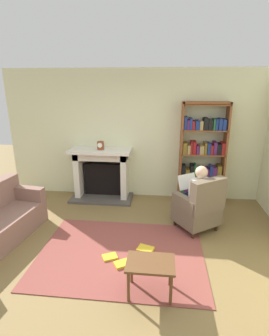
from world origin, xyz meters
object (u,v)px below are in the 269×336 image
object	(u,v)px
fireplace	(102,172)
armchair_reading	(199,207)
side_table	(150,267)
seated_reader	(196,194)
mantel_clock	(101,146)
bookshelf	(203,156)

from	to	relation	value
fireplace	armchair_reading	bearing A→B (deg)	-31.36
fireplace	side_table	size ratio (longest dim) A/B	2.35
seated_reader	mantel_clock	bearing A→B (deg)	-63.15
side_table	fireplace	bearing A→B (deg)	113.56
fireplace	mantel_clock	bearing A→B (deg)	-81.17
fireplace	seated_reader	xyz separation A→B (m)	(1.86, -1.08, 0.04)
fireplace	mantel_clock	distance (m)	0.61
armchair_reading	bookshelf	bearing A→B (deg)	-133.06
bookshelf	mantel_clock	bearing A→B (deg)	-176.27
fireplace	side_table	xyz separation A→B (m)	(1.19, -2.72, -0.21)
mantel_clock	side_table	xyz separation A→B (m)	(1.17, -2.62, -0.81)
fireplace	armchair_reading	world-z (taller)	fireplace
seated_reader	armchair_reading	bearing A→B (deg)	90.00
fireplace	bookshelf	world-z (taller)	bookshelf
mantel_clock	side_table	size ratio (longest dim) A/B	0.30
bookshelf	seated_reader	xyz separation A→B (m)	(-0.24, -1.12, -0.38)
fireplace	bookshelf	bearing A→B (deg)	1.00
seated_reader	side_table	bearing A→B (deg)	32.48
armchair_reading	side_table	world-z (taller)	armchair_reading
bookshelf	armchair_reading	xyz separation A→B (m)	(-0.17, -1.21, -0.57)
side_table	mantel_clock	bearing A→B (deg)	114.07
mantel_clock	seated_reader	world-z (taller)	mantel_clock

